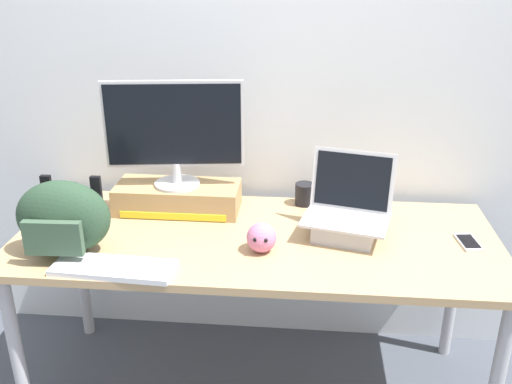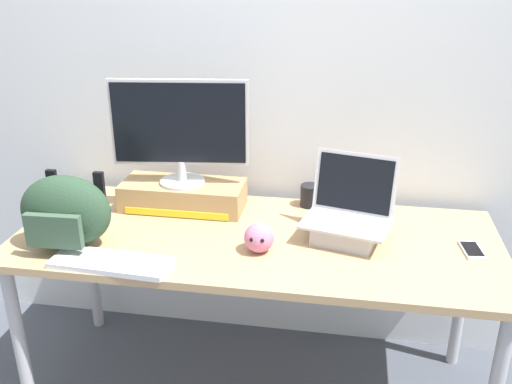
{
  "view_description": "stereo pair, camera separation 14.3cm",
  "coord_description": "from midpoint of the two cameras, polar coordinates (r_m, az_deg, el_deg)",
  "views": [
    {
      "loc": [
        0.18,
        -1.91,
        1.72
      ],
      "look_at": [
        0.0,
        0.0,
        0.91
      ],
      "focal_mm": 39.78,
      "sensor_mm": 36.0,
      "label": 1
    },
    {
      "loc": [
        0.32,
        -1.9,
        1.72
      ],
      "look_at": [
        0.0,
        0.0,
        0.91
      ],
      "focal_mm": 39.78,
      "sensor_mm": 36.0,
      "label": 2
    }
  ],
  "objects": [
    {
      "name": "back_wall",
      "position": [
        2.43,
        -0.68,
        12.85
      ],
      "size": [
        7.0,
        0.1,
        2.6
      ],
      "primitive_type": "cube",
      "color": "silver",
      "rests_on": "ground"
    },
    {
      "name": "desk",
      "position": [
        2.19,
        -1.88,
        -6.01
      ],
      "size": [
        1.83,
        0.75,
        0.73
      ],
      "color": "tan",
      "rests_on": "ground"
    },
    {
      "name": "toner_box_yellow",
      "position": [
        2.38,
        -9.56,
        -0.57
      ],
      "size": [
        0.51,
        0.22,
        0.11
      ],
      "color": "#A88456",
      "rests_on": "desk"
    },
    {
      "name": "desktop_monitor",
      "position": [
        2.29,
        -10.03,
        6.03
      ],
      "size": [
        0.55,
        0.19,
        0.43
      ],
      "rotation": [
        0.0,
        0.0,
        0.13
      ],
      "color": "silver",
      "rests_on": "toner_box_yellow"
    },
    {
      "name": "open_laptop",
      "position": [
        2.15,
        7.21,
        -2.86
      ],
      "size": [
        0.36,
        0.3,
        0.31
      ],
      "rotation": [
        0.0,
        0.0,
        -0.24
      ],
      "color": "#ADADB2",
      "rests_on": "desk"
    },
    {
      "name": "external_keyboard",
      "position": [
        2.01,
        -16.14,
        -7.35
      ],
      "size": [
        0.42,
        0.17,
        0.02
      ],
      "rotation": [
        0.0,
        0.0,
        -0.06
      ],
      "color": "white",
      "rests_on": "desk"
    },
    {
      "name": "messenger_backpack",
      "position": [
        2.12,
        -20.66,
        -2.47
      ],
      "size": [
        0.34,
        0.24,
        0.27
      ],
      "rotation": [
        0.0,
        0.0,
        0.04
      ],
      "color": "#28422D",
      "rests_on": "desk"
    },
    {
      "name": "coffee_mug",
      "position": [
        2.41,
        3.28,
        -0.23
      ],
      "size": [
        0.12,
        0.08,
        0.09
      ],
      "color": "black",
      "rests_on": "desk"
    },
    {
      "name": "cell_phone",
      "position": [
        2.22,
        18.85,
        -4.85
      ],
      "size": [
        0.08,
        0.14,
        0.01
      ],
      "rotation": [
        0.0,
        0.0,
        0.12
      ],
      "color": "silver",
      "rests_on": "desk"
    },
    {
      "name": "plush_toy",
      "position": [
        2.03,
        -1.47,
        -4.63
      ],
      "size": [
        0.11,
        0.11,
        0.11
      ],
      "color": "#CC7099",
      "rests_on": "desk"
    }
  ]
}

